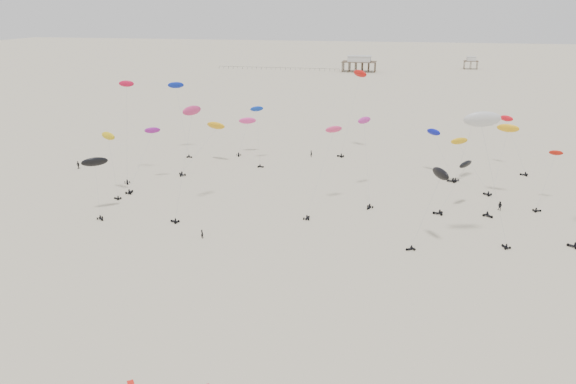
% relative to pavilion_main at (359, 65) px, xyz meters
% --- Properties ---
extents(ground_plane, '(900.00, 900.00, 0.00)m').
position_rel_pavilion_main_xyz_m(ground_plane, '(10.00, -150.00, -4.22)').
color(ground_plane, beige).
extents(pavilion_main, '(21.00, 13.00, 9.80)m').
position_rel_pavilion_main_xyz_m(pavilion_main, '(0.00, 0.00, 0.00)').
color(pavilion_main, brown).
rests_on(pavilion_main, ground).
extents(pavilion_small, '(9.00, 7.00, 8.00)m').
position_rel_pavilion_main_xyz_m(pavilion_small, '(70.00, 30.00, -0.74)').
color(pavilion_small, brown).
rests_on(pavilion_small, ground).
extents(pier_fence, '(80.20, 0.20, 1.50)m').
position_rel_pavilion_main_xyz_m(pier_fence, '(-52.00, -0.00, -3.45)').
color(pier_fence, black).
rests_on(pier_fence, ground).
extents(rig_0, '(5.57, 11.02, 23.50)m').
position_rel_pavilion_main_xyz_m(rig_0, '(-34.70, -237.49, 11.02)').
color(rig_0, black).
rests_on(rig_0, ground).
extents(rig_1, '(3.98, 14.50, 15.90)m').
position_rel_pavilion_main_xyz_m(rig_1, '(-28.36, -242.69, 3.49)').
color(rig_1, black).
rests_on(rig_1, ground).
extents(rig_2, '(7.97, 9.09, 11.13)m').
position_rel_pavilion_main_xyz_m(rig_2, '(41.99, -245.02, 2.49)').
color(rig_2, black).
rests_on(rig_2, ground).
extents(rig_3, '(5.46, 16.84, 20.26)m').
position_rel_pavilion_main_xyz_m(rig_3, '(22.55, -239.03, 6.92)').
color(rig_3, black).
rests_on(rig_3, ground).
extents(rig_4, '(7.95, 17.56, 20.50)m').
position_rel_pavilion_main_xyz_m(rig_4, '(51.41, -237.27, 7.56)').
color(rig_4, black).
rests_on(rig_4, ground).
extents(rig_5, '(6.22, 14.12, 18.75)m').
position_rel_pavilion_main_xyz_m(rig_5, '(15.39, -249.18, 7.48)').
color(rig_5, black).
rests_on(rig_5, ground).
extents(rig_6, '(6.83, 8.45, 11.91)m').
position_rel_pavilion_main_xyz_m(rig_6, '(-29.62, -261.82, 5.05)').
color(rig_6, black).
rests_on(rig_6, ground).
extents(rig_7, '(5.65, 9.65, 15.40)m').
position_rel_pavilion_main_xyz_m(rig_7, '(-7.58, -217.83, 6.45)').
color(rig_7, black).
rests_on(rig_7, ground).
extents(rig_8, '(8.63, 17.91, 17.30)m').
position_rel_pavilion_main_xyz_m(rig_8, '(-19.27, -222.49, 4.01)').
color(rig_8, black).
rests_on(rig_8, ground).
extents(rig_9, '(6.51, 6.80, 14.04)m').
position_rel_pavilion_main_xyz_m(rig_9, '(-32.53, -250.40, 6.64)').
color(rig_9, black).
rests_on(rig_9, ground).
extents(rig_10, '(3.70, 15.15, 22.12)m').
position_rel_pavilion_main_xyz_m(rig_10, '(-12.03, -254.73, 12.30)').
color(rig_10, black).
rests_on(rig_10, ground).
extents(rig_11, '(6.53, 9.96, 13.28)m').
position_rel_pavilion_main_xyz_m(rig_11, '(60.63, -238.74, 1.97)').
color(rig_11, black).
rests_on(rig_11, ground).
extents(rig_12, '(7.09, 7.40, 14.15)m').
position_rel_pavilion_main_xyz_m(rig_12, '(36.65, -264.67, 7.03)').
color(rig_12, black).
rests_on(rig_12, ground).
extents(rig_13, '(7.50, 13.91, 23.86)m').
position_rel_pavilion_main_xyz_m(rig_13, '(16.76, -199.96, 14.47)').
color(rig_13, black).
rests_on(rig_13, ground).
extents(rig_14, '(9.64, 10.68, 20.67)m').
position_rel_pavilion_main_xyz_m(rig_14, '(-32.71, -210.81, 11.88)').
color(rig_14, black).
rests_on(rig_14, ground).
extents(rig_15, '(10.43, 5.21, 23.79)m').
position_rel_pavilion_main_xyz_m(rig_15, '(43.69, -261.99, 16.60)').
color(rig_15, black).
rests_on(rig_15, ground).
extents(rig_16, '(6.37, 5.97, 16.89)m').
position_rel_pavilion_main_xyz_m(rig_16, '(45.97, -224.22, 9.50)').
color(rig_16, black).
rests_on(rig_16, ground).
extents(rig_18, '(7.22, 12.23, 15.30)m').
position_rel_pavilion_main_xyz_m(rig_18, '(57.72, -210.46, 4.16)').
color(rig_18, black).
rests_on(rig_18, ground).
extents(rig_19, '(8.01, 10.74, 12.78)m').
position_rel_pavilion_main_xyz_m(rig_19, '(39.30, -220.85, 2.92)').
color(rig_19, black).
rests_on(rig_19, ground).
extents(rig_20, '(5.35, 7.72, 10.48)m').
position_rel_pavilion_main_xyz_m(rig_20, '(-13.27, -209.41, 3.55)').
color(rig_20, black).
rests_on(rig_20, ground).
extents(rig_21, '(9.97, 11.34, 13.61)m').
position_rel_pavilion_main_xyz_m(rig_21, '(44.74, -228.31, 3.79)').
color(rig_21, black).
rests_on(rig_21, ground).
extents(spectator_0, '(0.87, 0.82, 1.96)m').
position_rel_pavilion_main_xyz_m(spectator_0, '(-4.15, -270.69, -4.22)').
color(spectator_0, black).
rests_on(spectator_0, ground).
extents(spectator_1, '(1.27, 1.21, 2.28)m').
position_rel_pavilion_main_xyz_m(spectator_1, '(50.95, -244.24, -4.22)').
color(spectator_1, black).
rests_on(spectator_1, ground).
extents(spectator_2, '(1.52, 1.09, 2.31)m').
position_rel_pavilion_main_xyz_m(spectator_2, '(-51.46, -234.22, -4.22)').
color(spectator_2, black).
rests_on(spectator_2, ground).
extents(spectator_3, '(0.92, 0.93, 2.14)m').
position_rel_pavilion_main_xyz_m(spectator_3, '(5.62, -210.09, -4.22)').
color(spectator_3, black).
rests_on(spectator_3, ground).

